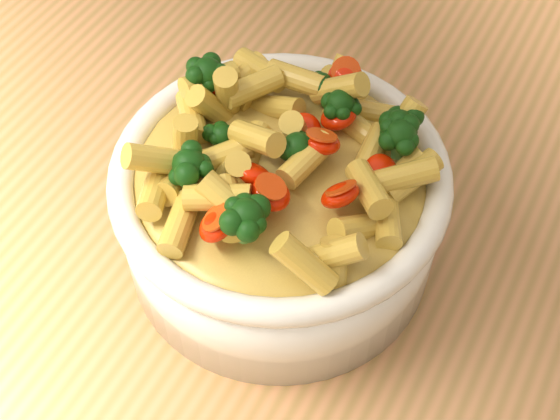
% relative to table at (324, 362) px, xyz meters
% --- Properties ---
extents(table, '(1.20, 0.80, 0.90)m').
position_rel_table_xyz_m(table, '(0.00, 0.00, 0.00)').
color(table, tan).
rests_on(table, ground).
extents(serving_bowl, '(0.22, 0.22, 0.10)m').
position_rel_table_xyz_m(serving_bowl, '(-0.05, 0.02, 0.15)').
color(serving_bowl, white).
rests_on(serving_bowl, table).
extents(pasta_salad, '(0.18, 0.18, 0.04)m').
position_rel_table_xyz_m(pasta_salad, '(-0.05, 0.02, 0.21)').
color(pasta_salad, gold).
rests_on(pasta_salad, serving_bowl).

